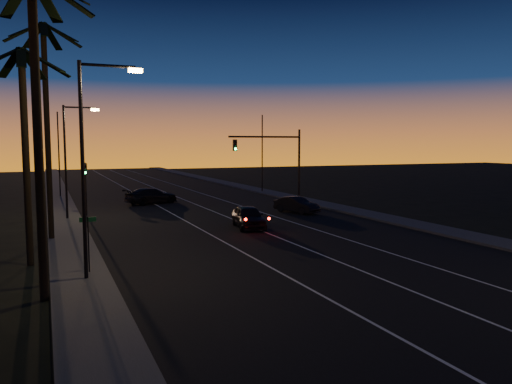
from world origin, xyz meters
name	(u,v)px	position (x,y,z in m)	size (l,w,h in m)	color
road	(244,227)	(0.00, 30.00, 0.01)	(20.00, 170.00, 0.01)	black
sidewalk_left	(70,238)	(-11.20, 30.00, 0.08)	(2.40, 170.00, 0.16)	#363634
sidewalk_right	(379,217)	(11.20, 30.00, 0.08)	(2.40, 170.00, 0.16)	#363634
lane_stripe_left	(202,230)	(-3.00, 30.00, 0.02)	(0.12, 160.00, 0.01)	silver
lane_stripe_mid	(251,226)	(0.50, 30.00, 0.02)	(0.12, 160.00, 0.01)	silver
lane_stripe_right	(296,223)	(4.00, 30.00, 0.02)	(0.12, 160.00, 0.01)	silver
palm_near	(36,104)	(-12.60, 18.00, 7.07)	(4.25, 4.16, 11.53)	black
palm_mid	(25,131)	(-13.20, 24.00, 6.25)	(4.25, 4.16, 10.03)	black
palm_far	(46,110)	(-12.20, 30.00, 7.61)	(4.25, 4.16, 12.53)	black
streetlight_left_near	(90,153)	(-10.70, 20.00, 5.32)	(2.55, 0.26, 9.00)	black
streetlight_left_far	(70,152)	(-10.69, 38.00, 5.06)	(2.55, 0.26, 8.50)	black
street_sign	(88,238)	(-10.80, 21.00, 1.66)	(0.70, 0.06, 2.60)	black
signal_mast	(276,154)	(7.14, 39.99, 4.78)	(7.10, 0.41, 7.00)	black
signal_post	(85,179)	(-9.50, 39.98, 2.89)	(0.28, 0.37, 4.20)	black
far_pole_left	(59,155)	(-11.00, 55.00, 4.50)	(0.14, 0.14, 9.00)	black
far_pole_right	(262,154)	(11.00, 52.00, 4.50)	(0.14, 0.14, 9.00)	black
lead_car	(249,217)	(0.16, 29.60, 0.76)	(2.54, 5.13, 1.50)	black
right_car	(296,205)	(6.57, 34.89, 0.67)	(2.79, 4.24, 1.32)	black
cross_car	(151,196)	(-3.19, 45.81, 0.76)	(5.55, 3.72, 1.49)	black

